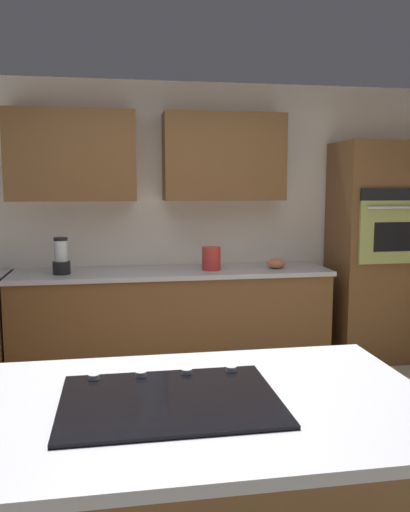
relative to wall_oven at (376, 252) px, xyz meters
The scene contains 10 objects.
ground_plane 2.72m from the wall_oven, 42.84° to the left, with size 14.00×14.00×0.00m, color #9E937F.
wall_back 2.00m from the wall_oven, ahead, with size 6.00×0.44×2.60m.
lower_cabinets_back 2.04m from the wall_oven, ahead, with size 2.80×0.60×0.86m, color brown.
countertop_back 1.96m from the wall_oven, ahead, with size 2.84×0.64×0.04m, color #B2B2B7.
island_top 3.64m from the wall_oven, 51.71° to the left, with size 1.90×1.05×0.04m, color #B2B2B7.
wall_oven is the anchor object (origin of this frame).
cooktop 3.64m from the wall_oven, 51.66° to the left, with size 0.76×0.56×0.03m.
blender 2.90m from the wall_oven, ahead, with size 0.15×0.15×0.31m.
mixing_bowl 1.00m from the wall_oven, ahead, with size 0.17×0.17×0.09m, color #CC724C.
kettle 1.60m from the wall_oven, ahead, with size 0.17×0.17×0.21m, color red.
Camera 1 is at (0.57, 2.90, 1.65)m, focal length 36.91 mm.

